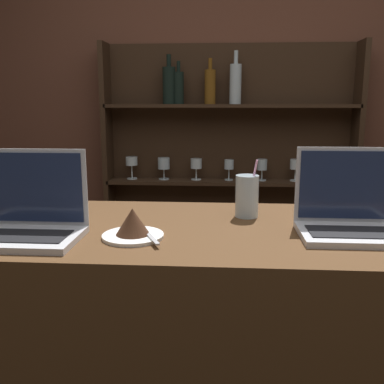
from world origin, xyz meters
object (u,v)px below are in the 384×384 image
at_px(cake_plate, 133,226).
at_px(water_glass, 247,196).
at_px(laptop_near, 23,218).
at_px(laptop_far, 351,214).

distance_m(cake_plate, water_glass, 0.41).
height_order(laptop_near, laptop_far, laptop_far).
bearing_deg(cake_plate, laptop_near, -177.33).
bearing_deg(cake_plate, laptop_far, 7.58).
distance_m(laptop_near, laptop_far, 0.92).
bearing_deg(laptop_far, water_glass, 149.31).
distance_m(laptop_near, cake_plate, 0.30).
bearing_deg(water_glass, cake_plate, -142.57).
xyz_separation_m(cake_plate, water_glass, (0.33, 0.25, 0.04)).
xyz_separation_m(laptop_far, water_glass, (-0.28, 0.17, 0.01)).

